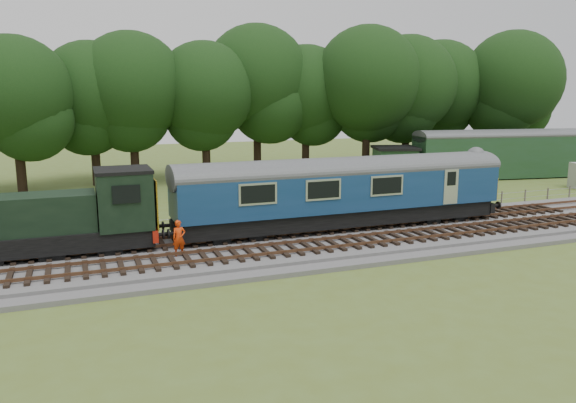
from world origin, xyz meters
name	(u,v)px	position (x,y,z in m)	size (l,w,h in m)	color
ground	(308,245)	(0.00, 0.00, 0.00)	(120.00, 120.00, 0.00)	#556625
ballast	(308,242)	(0.00, 0.00, 0.17)	(70.00, 7.00, 0.35)	#4C4C4F
track_north	(298,231)	(0.00, 1.40, 0.42)	(67.20, 2.40, 0.21)	black
track_south	(321,245)	(0.00, -1.60, 0.42)	(67.20, 2.40, 0.21)	black
fence	(278,226)	(0.00, 4.50, 0.00)	(64.00, 0.12, 1.00)	#6B6054
tree_line	(209,181)	(0.00, 22.00, 0.00)	(70.00, 8.00, 18.00)	black
dmu_railcar	(343,186)	(2.61, 1.40, 2.61)	(18.05, 2.86, 3.88)	black
shunter_loco	(62,218)	(-11.32, 1.40, 1.97)	(8.91, 2.60, 3.38)	black
worker	(179,238)	(-6.52, -0.73, 1.15)	(0.58, 0.38, 1.60)	red
parked_coach	(505,151)	(25.15, 14.68, 2.38)	(16.81, 5.32, 4.23)	#1C3E1D
shed	(395,163)	(15.21, 16.80, 1.49)	(4.50, 4.50, 2.94)	#1C3E1D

